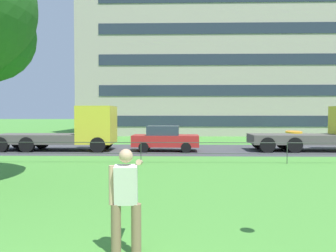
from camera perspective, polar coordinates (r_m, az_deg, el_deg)
name	(u,v)px	position (r m, az deg, el deg)	size (l,w,h in m)	color
street_strip	(151,149)	(20.87, -3.03, -4.10)	(80.00, 6.66, 0.01)	#424247
park_fence	(141,148)	(15.06, -4.74, -3.91)	(39.99, 0.04, 1.00)	#333833
person_thrower	(126,198)	(5.33, -7.34, -12.36)	(0.51, 0.79, 1.70)	#846B4C
frisbee	(294,132)	(5.81, 21.11, -1.00)	(0.30, 0.30, 0.04)	orange
flatbed_truck_far_right	(73,131)	(21.09, -16.17, -0.81)	(7.31, 2.45, 2.75)	yellow
car_red_right	(165,138)	(19.89, -0.52, -2.17)	(4.05, 1.91, 1.54)	red
flatbed_truck_center	(329,131)	(22.24, 26.29, -0.80)	(7.34, 2.53, 2.75)	yellow
apartment_building_background	(219,54)	(40.85, 8.97, 12.24)	(31.35, 13.88, 18.95)	#ADA393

